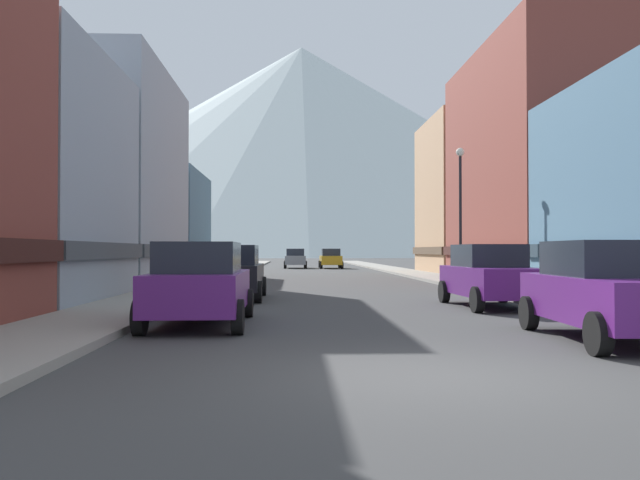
{
  "coord_description": "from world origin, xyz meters",
  "views": [
    {
      "loc": [
        -1.82,
        -8.16,
        1.6
      ],
      "look_at": [
        -0.41,
        25.61,
        2.16
      ],
      "focal_mm": 36.45,
      "sensor_mm": 36.0,
      "label": 1
    }
  ],
  "objects_px": {
    "car_left_0": "(200,283)",
    "car_left_1": "(233,272)",
    "pedestrian_2": "(211,263)",
    "streetlamp_right": "(460,195)",
    "car_right_1": "(490,275)",
    "pedestrian_1": "(480,266)",
    "car_driving_1": "(331,258)",
    "car_right_0": "(609,290)",
    "pedestrian_0": "(189,266)",
    "car_driving_0": "(295,258)"
  },
  "relations": [
    {
      "from": "car_left_0",
      "to": "car_left_1",
      "type": "xyz_separation_m",
      "value": [
        -0.0,
        7.46,
        0.0
      ]
    },
    {
      "from": "car_driving_1",
      "to": "pedestrian_0",
      "type": "distance_m",
      "value": 31.7
    },
    {
      "from": "car_driving_0",
      "to": "pedestrian_2",
      "type": "xyz_separation_m",
      "value": [
        -4.65,
        -24.09,
        0.03
      ]
    },
    {
      "from": "car_driving_1",
      "to": "streetlamp_right",
      "type": "relative_size",
      "value": 0.75
    },
    {
      "from": "car_left_0",
      "to": "car_right_0",
      "type": "bearing_deg",
      "value": -19.06
    },
    {
      "from": "car_driving_1",
      "to": "pedestrian_2",
      "type": "relative_size",
      "value": 2.62
    },
    {
      "from": "pedestrian_1",
      "to": "pedestrian_2",
      "type": "xyz_separation_m",
      "value": [
        -12.5,
        7.69,
        -0.03
      ]
    },
    {
      "from": "car_right_1",
      "to": "car_driving_0",
      "type": "distance_m",
      "value": 41.59
    },
    {
      "from": "car_right_1",
      "to": "streetlamp_right",
      "type": "xyz_separation_m",
      "value": [
        1.55,
        9.2,
        3.09
      ]
    },
    {
      "from": "car_left_1",
      "to": "car_right_0",
      "type": "relative_size",
      "value": 0.98
    },
    {
      "from": "car_right_0",
      "to": "car_driving_1",
      "type": "distance_m",
      "value": 47.42
    },
    {
      "from": "car_driving_1",
      "to": "car_driving_0",
      "type": "bearing_deg",
      "value": 165.97
    },
    {
      "from": "streetlamp_right",
      "to": "car_right_0",
      "type": "bearing_deg",
      "value": -95.48
    },
    {
      "from": "pedestrian_0",
      "to": "pedestrian_1",
      "type": "relative_size",
      "value": 1.01
    },
    {
      "from": "car_right_0",
      "to": "car_driving_1",
      "type": "bearing_deg",
      "value": 92.66
    },
    {
      "from": "pedestrian_1",
      "to": "pedestrian_0",
      "type": "bearing_deg",
      "value": 178.77
    },
    {
      "from": "car_left_0",
      "to": "car_driving_1",
      "type": "xyz_separation_m",
      "value": [
        5.4,
        44.74,
        0.0
      ]
    },
    {
      "from": "car_left_0",
      "to": "streetlamp_right",
      "type": "bearing_deg",
      "value": 55.88
    },
    {
      "from": "car_right_1",
      "to": "pedestrian_1",
      "type": "bearing_deg",
      "value": 75.47
    },
    {
      "from": "car_driving_0",
      "to": "pedestrian_1",
      "type": "height_order",
      "value": "pedestrian_1"
    },
    {
      "from": "car_left_0",
      "to": "pedestrian_2",
      "type": "xyz_separation_m",
      "value": [
        -2.45,
        21.45,
        0.03
      ]
    },
    {
      "from": "car_left_1",
      "to": "pedestrian_0",
      "type": "relative_size",
      "value": 2.52
    },
    {
      "from": "car_right_0",
      "to": "car_driving_0",
      "type": "height_order",
      "value": "same"
    },
    {
      "from": "car_left_1",
      "to": "car_driving_1",
      "type": "height_order",
      "value": "same"
    },
    {
      "from": "pedestrian_0",
      "to": "pedestrian_1",
      "type": "distance_m",
      "value": 12.5
    },
    {
      "from": "car_driving_0",
      "to": "car_driving_1",
      "type": "relative_size",
      "value": 1.0
    },
    {
      "from": "car_right_0",
      "to": "car_right_1",
      "type": "bearing_deg",
      "value": 90.04
    },
    {
      "from": "car_right_0",
      "to": "pedestrian_1",
      "type": "height_order",
      "value": "pedestrian_1"
    },
    {
      "from": "car_driving_0",
      "to": "car_driving_1",
      "type": "xyz_separation_m",
      "value": [
        3.2,
        -0.8,
        0.0
      ]
    },
    {
      "from": "car_right_1",
      "to": "car_driving_0",
      "type": "xyz_separation_m",
      "value": [
        -5.4,
        41.24,
        0.0
      ]
    },
    {
      "from": "pedestrian_2",
      "to": "streetlamp_right",
      "type": "height_order",
      "value": "streetlamp_right"
    },
    {
      "from": "pedestrian_2",
      "to": "streetlamp_right",
      "type": "relative_size",
      "value": 0.29
    },
    {
      "from": "car_driving_0",
      "to": "pedestrian_0",
      "type": "relative_size",
      "value": 2.52
    },
    {
      "from": "car_right_0",
      "to": "streetlamp_right",
      "type": "distance_m",
      "value": 16.5
    },
    {
      "from": "pedestrian_1",
      "to": "streetlamp_right",
      "type": "bearing_deg",
      "value": -163.99
    },
    {
      "from": "car_driving_0",
      "to": "streetlamp_right",
      "type": "height_order",
      "value": "streetlamp_right"
    },
    {
      "from": "car_right_1",
      "to": "car_left_1",
      "type": "bearing_deg",
      "value": 157.43
    },
    {
      "from": "pedestrian_0",
      "to": "pedestrian_2",
      "type": "height_order",
      "value": "pedestrian_0"
    },
    {
      "from": "car_left_1",
      "to": "streetlamp_right",
      "type": "height_order",
      "value": "streetlamp_right"
    },
    {
      "from": "car_right_1",
      "to": "pedestrian_1",
      "type": "distance_m",
      "value": 9.77
    },
    {
      "from": "car_left_1",
      "to": "car_driving_1",
      "type": "xyz_separation_m",
      "value": [
        5.4,
        37.28,
        0.0
      ]
    },
    {
      "from": "car_left_1",
      "to": "pedestrian_1",
      "type": "height_order",
      "value": "pedestrian_1"
    },
    {
      "from": "car_driving_0",
      "to": "car_driving_1",
      "type": "height_order",
      "value": "same"
    },
    {
      "from": "car_left_1",
      "to": "car_right_0",
      "type": "height_order",
      "value": "same"
    },
    {
      "from": "streetlamp_right",
      "to": "car_driving_0",
      "type": "bearing_deg",
      "value": 102.24
    },
    {
      "from": "car_left_0",
      "to": "car_driving_0",
      "type": "bearing_deg",
      "value": 87.23
    },
    {
      "from": "car_driving_0",
      "to": "streetlamp_right",
      "type": "bearing_deg",
      "value": -77.76
    },
    {
      "from": "car_right_1",
      "to": "pedestrian_2",
      "type": "xyz_separation_m",
      "value": [
        -10.05,
        17.15,
        0.03
      ]
    },
    {
      "from": "streetlamp_right",
      "to": "car_right_1",
      "type": "bearing_deg",
      "value": -99.57
    },
    {
      "from": "car_right_0",
      "to": "pedestrian_0",
      "type": "distance_m",
      "value": 19.46
    }
  ]
}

